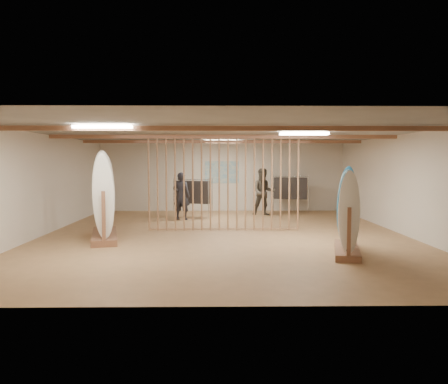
{
  "coord_description": "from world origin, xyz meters",
  "views": [
    {
      "loc": [
        -0.17,
        -12.01,
        2.04
      ],
      "look_at": [
        0.0,
        0.0,
        1.2
      ],
      "focal_mm": 35.0,
      "sensor_mm": 36.0,
      "label": 1
    }
  ],
  "objects_px": {
    "clothing_rack_b": "(291,188)",
    "rack_left": "(104,210)",
    "shopper_b": "(263,189)",
    "rack_right": "(347,225)",
    "clothing_rack_a": "(193,192)",
    "shopper_a": "(181,193)"
  },
  "relations": [
    {
      "from": "clothing_rack_a",
      "to": "rack_left",
      "type": "bearing_deg",
      "value": -96.99
    },
    {
      "from": "rack_right",
      "to": "clothing_rack_a",
      "type": "distance_m",
      "value": 7.28
    },
    {
      "from": "rack_right",
      "to": "clothing_rack_a",
      "type": "bearing_deg",
      "value": 135.83
    },
    {
      "from": "rack_right",
      "to": "shopper_a",
      "type": "distance_m",
      "value": 7.05
    },
    {
      "from": "rack_left",
      "to": "shopper_a",
      "type": "distance_m",
      "value": 4.2
    },
    {
      "from": "shopper_a",
      "to": "rack_left",
      "type": "bearing_deg",
      "value": 80.08
    },
    {
      "from": "rack_left",
      "to": "rack_right",
      "type": "relative_size",
      "value": 1.2
    },
    {
      "from": "clothing_rack_a",
      "to": "shopper_a",
      "type": "height_order",
      "value": "shopper_a"
    },
    {
      "from": "shopper_b",
      "to": "rack_left",
      "type": "bearing_deg",
      "value": -131.96
    },
    {
      "from": "rack_right",
      "to": "shopper_a",
      "type": "relative_size",
      "value": 1.07
    },
    {
      "from": "clothing_rack_b",
      "to": "rack_left",
      "type": "bearing_deg",
      "value": -122.64
    },
    {
      "from": "rack_right",
      "to": "rack_left",
      "type": "bearing_deg",
      "value": 177.0
    },
    {
      "from": "shopper_a",
      "to": "shopper_b",
      "type": "distance_m",
      "value": 3.22
    },
    {
      "from": "rack_right",
      "to": "clothing_rack_a",
      "type": "relative_size",
      "value": 1.41
    },
    {
      "from": "rack_left",
      "to": "clothing_rack_a",
      "type": "bearing_deg",
      "value": 50.37
    },
    {
      "from": "shopper_b",
      "to": "clothing_rack_a",
      "type": "bearing_deg",
      "value": -164.87
    },
    {
      "from": "clothing_rack_a",
      "to": "shopper_a",
      "type": "bearing_deg",
      "value": -106.72
    },
    {
      "from": "clothing_rack_a",
      "to": "clothing_rack_b",
      "type": "bearing_deg",
      "value": 41.19
    },
    {
      "from": "clothing_rack_a",
      "to": "shopper_b",
      "type": "xyz_separation_m",
      "value": [
        2.63,
        0.65,
        0.07
      ]
    },
    {
      "from": "clothing_rack_a",
      "to": "clothing_rack_b",
      "type": "xyz_separation_m",
      "value": [
        3.82,
        1.59,
        0.04
      ]
    },
    {
      "from": "clothing_rack_a",
      "to": "rack_right",
      "type": "bearing_deg",
      "value": -40.17
    },
    {
      "from": "clothing_rack_a",
      "to": "shopper_a",
      "type": "distance_m",
      "value": 0.65
    }
  ]
}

